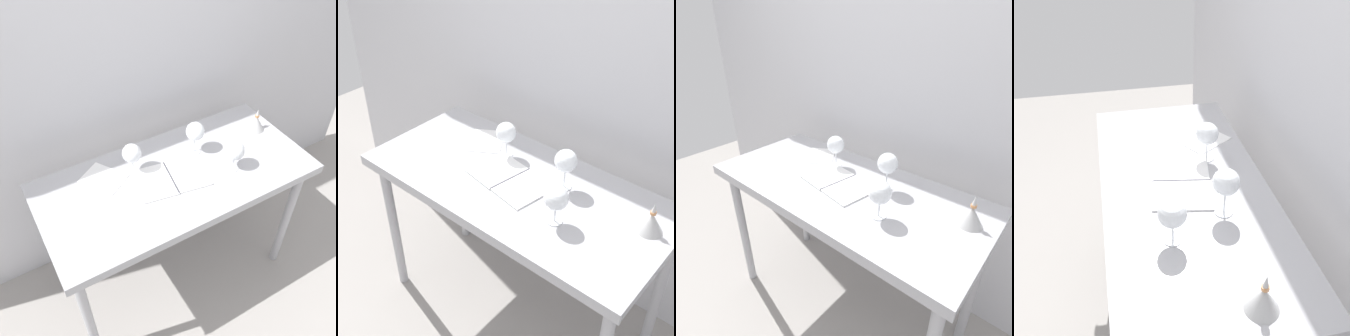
% 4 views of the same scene
% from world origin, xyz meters
% --- Properties ---
extents(ground_plane, '(6.00, 6.00, 0.00)m').
position_xyz_m(ground_plane, '(0.00, 0.00, 0.00)').
color(ground_plane, '#9A948F').
extents(back_wall, '(3.80, 0.04, 2.60)m').
position_xyz_m(back_wall, '(0.00, 0.49, 1.30)').
color(back_wall, silver).
rests_on(back_wall, ground_plane).
extents(steel_counter, '(1.40, 0.65, 0.90)m').
position_xyz_m(steel_counter, '(0.00, -0.01, 0.79)').
color(steel_counter, '#A7A7AC').
rests_on(steel_counter, ground_plane).
extents(wine_glass_near_right, '(0.10, 0.10, 0.17)m').
position_xyz_m(wine_glass_near_right, '(0.28, -0.11, 1.01)').
color(wine_glass_near_right, white).
rests_on(wine_glass_near_right, steel_counter).
extents(wine_glass_far_left, '(0.10, 0.10, 0.17)m').
position_xyz_m(wine_glass_far_left, '(-0.18, 0.13, 1.02)').
color(wine_glass_far_left, white).
rests_on(wine_glass_far_left, steel_counter).
extents(wine_glass_far_right, '(0.10, 0.10, 0.19)m').
position_xyz_m(wine_glass_far_right, '(0.18, 0.10, 1.03)').
color(wine_glass_far_right, white).
rests_on(wine_glass_far_right, steel_counter).
extents(open_notebook, '(0.39, 0.29, 0.01)m').
position_xyz_m(open_notebook, '(-0.03, -0.01, 0.90)').
color(open_notebook, white).
rests_on(open_notebook, steel_counter).
extents(tasting_sheet_upper, '(0.24, 0.26, 0.00)m').
position_xyz_m(tasting_sheet_upper, '(-0.33, 0.16, 0.90)').
color(tasting_sheet_upper, white).
rests_on(tasting_sheet_upper, steel_counter).
extents(decanter_funnel, '(0.10, 0.10, 0.14)m').
position_xyz_m(decanter_funnel, '(0.59, 0.09, 0.94)').
color(decanter_funnel, '#B4B4B4').
rests_on(decanter_funnel, steel_counter).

